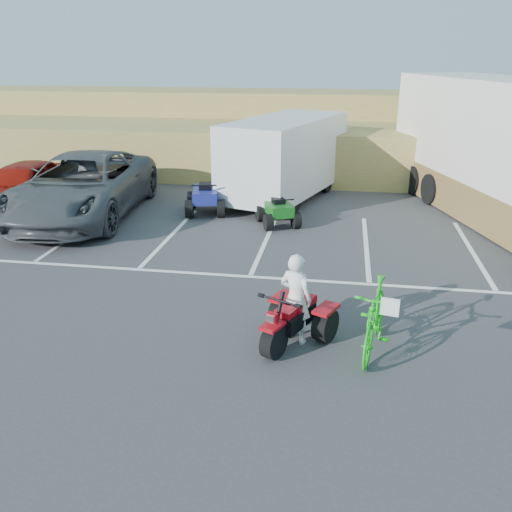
% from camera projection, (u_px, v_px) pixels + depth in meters
% --- Properties ---
extents(ground, '(100.00, 100.00, 0.00)m').
position_uv_depth(ground, '(228.00, 326.00, 10.24)').
color(ground, '#39393B').
rests_on(ground, ground).
extents(parking_stripes, '(28.00, 5.16, 0.01)m').
position_uv_depth(parking_stripes, '(294.00, 254.00, 13.86)').
color(parking_stripes, white).
rests_on(parking_stripes, ground).
extents(grass_embankment, '(40.00, 8.50, 3.10)m').
position_uv_depth(grass_embankment, '(300.00, 134.00, 24.02)').
color(grass_embankment, olive).
rests_on(grass_embankment, ground).
extents(red_trike_atv, '(1.76, 1.96, 1.04)m').
position_uv_depth(red_trike_atv, '(290.00, 343.00, 9.62)').
color(red_trike_atv, '#A10912').
rests_on(red_trike_atv, ground).
extents(rider, '(0.71, 0.61, 1.65)m').
position_uv_depth(rider, '(296.00, 298.00, 9.44)').
color(rider, white).
rests_on(rider, ground).
extents(green_dirt_bike, '(0.98, 2.16, 1.25)m').
position_uv_depth(green_dirt_bike, '(375.00, 318.00, 9.19)').
color(green_dirt_bike, '#14BF19').
rests_on(green_dirt_bike, ground).
extents(grey_pickup, '(3.72, 7.11, 1.91)m').
position_uv_depth(grey_pickup, '(83.00, 186.00, 16.71)').
color(grey_pickup, '#44474B').
rests_on(grey_pickup, ground).
extents(red_car, '(1.94, 4.59, 1.55)m').
position_uv_depth(red_car, '(23.00, 186.00, 17.56)').
color(red_car, maroon).
rests_on(red_car, ground).
extents(cargo_trailer, '(4.07, 6.33, 2.75)m').
position_uv_depth(cargo_trailer, '(285.00, 156.00, 18.62)').
color(cargo_trailer, silver).
rests_on(cargo_trailer, ground).
extents(quad_atv_blue, '(1.53, 1.85, 1.06)m').
position_uv_depth(quad_atv_blue, '(206.00, 213.00, 17.39)').
color(quad_atv_blue, navy).
rests_on(quad_atv_blue, ground).
extents(quad_atv_green, '(1.52, 1.70, 0.92)m').
position_uv_depth(quad_atv_green, '(278.00, 225.00, 16.19)').
color(quad_atv_green, '#135617').
rests_on(quad_atv_green, ground).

